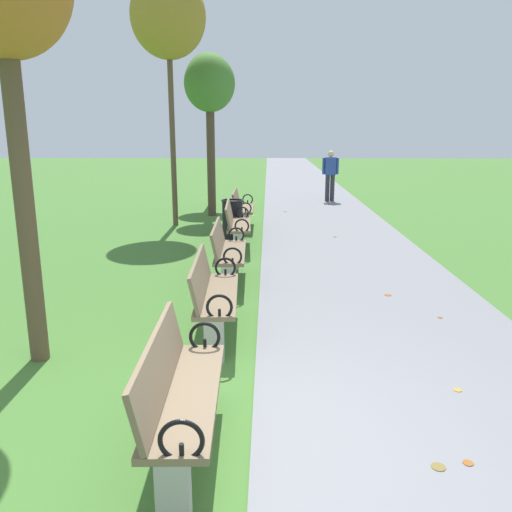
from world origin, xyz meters
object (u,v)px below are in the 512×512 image
at_px(park_bench_5, 242,208).
at_px(trash_bin, 232,219).
at_px(park_bench_3, 227,252).
at_px(park_bench_4, 236,224).
at_px(park_bench_2, 213,294).
at_px(park_bench_1, 180,392).
at_px(tree_4, 209,83).
at_px(pedestrian_walking, 330,173).
at_px(tree_2, 168,18).
at_px(tree_3, 210,88).

relative_size(park_bench_5, trash_bin, 1.91).
bearing_deg(trash_bin, park_bench_5, 82.89).
distance_m(park_bench_3, park_bench_4, 2.35).
xyz_separation_m(park_bench_3, park_bench_4, (0.00, 2.35, 0.00)).
bearing_deg(park_bench_5, park_bench_2, -90.00).
bearing_deg(park_bench_2, park_bench_1, -90.00).
bearing_deg(park_bench_2, trash_bin, 91.54).
bearing_deg(park_bench_5, tree_4, 106.66).
height_order(park_bench_1, pedestrian_walking, pedestrian_walking).
bearing_deg(park_bench_4, park_bench_2, -90.00).
xyz_separation_m(park_bench_2, tree_4, (-1.15, 10.51, 3.16)).
height_order(park_bench_3, pedestrian_walking, pedestrian_walking).
bearing_deg(tree_2, park_bench_5, -12.80).
xyz_separation_m(park_bench_1, park_bench_4, (0.00, 6.74, 0.00)).
relative_size(park_bench_5, pedestrian_walking, 0.99).
xyz_separation_m(tree_2, trash_bin, (1.52, -1.56, -4.34)).
xyz_separation_m(park_bench_4, pedestrian_walking, (2.63, 6.98, 0.44)).
height_order(pedestrian_walking, trash_bin, pedestrian_walking).
height_order(park_bench_1, tree_3, tree_3).
bearing_deg(park_bench_3, tree_2, 108.62).
bearing_deg(tree_4, park_bench_5, -73.34).
height_order(tree_4, trash_bin, tree_4).
bearing_deg(tree_2, park_bench_2, -76.72).
distance_m(tree_2, tree_3, 2.17).
distance_m(park_bench_5, trash_bin, 1.19).
distance_m(park_bench_3, tree_2, 6.74).
relative_size(park_bench_5, tree_4, 0.36).
height_order(park_bench_5, tree_2, tree_2).
bearing_deg(tree_3, park_bench_2, -83.87).
distance_m(tree_3, tree_4, 2.02).
bearing_deg(pedestrian_walking, park_bench_5, -118.84).
bearing_deg(tree_4, park_bench_3, -82.21).
relative_size(park_bench_1, park_bench_4, 1.00).
distance_m(tree_3, trash_bin, 4.29).
height_order(park_bench_3, tree_3, tree_3).
bearing_deg(park_bench_5, park_bench_4, -90.00).
distance_m(park_bench_2, trash_bin, 5.49).
bearing_deg(park_bench_4, pedestrian_walking, 69.37).
height_order(park_bench_5, trash_bin, park_bench_5).
height_order(park_bench_1, trash_bin, park_bench_1).
bearing_deg(tree_2, park_bench_4, -57.23).
distance_m(park_bench_2, park_bench_5, 6.67).
xyz_separation_m(park_bench_5, tree_4, (-1.15, 3.84, 3.16)).
xyz_separation_m(tree_3, tree_4, (-0.23, 1.98, 0.29)).
bearing_deg(tree_4, trash_bin, -78.71).
relative_size(tree_3, pedestrian_walking, 2.59).
relative_size(park_bench_5, tree_3, 0.38).
relative_size(park_bench_1, park_bench_3, 1.00).
relative_size(tree_2, trash_bin, 6.83).
distance_m(park_bench_3, park_bench_5, 4.56).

